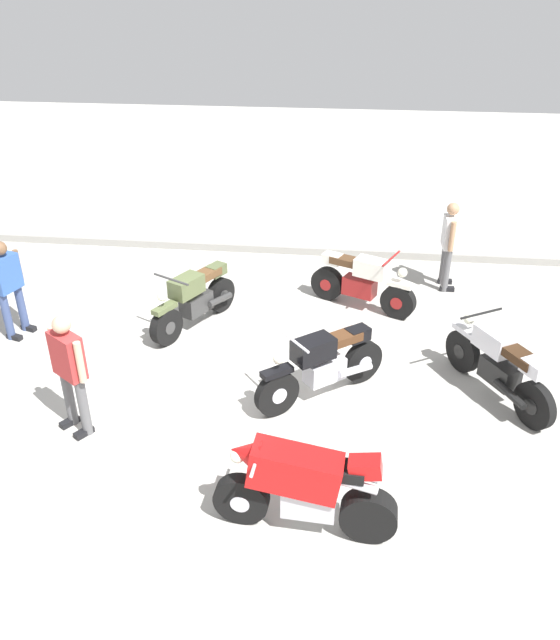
% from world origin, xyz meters
% --- Properties ---
extents(ground_plane, '(40.00, 40.00, 0.00)m').
position_xyz_m(ground_plane, '(0.00, 0.00, 0.00)').
color(ground_plane, '#ADAAA3').
extents(curb_edge, '(14.00, 0.30, 0.15)m').
position_xyz_m(curb_edge, '(0.00, 4.60, 0.07)').
color(curb_edge, gray).
rests_on(curb_edge, ground).
extents(motorcycle_black_cruiser, '(1.70, 1.41, 1.09)m').
position_xyz_m(motorcycle_black_cruiser, '(1.66, -0.45, 0.52)').
color(motorcycle_black_cruiser, black).
rests_on(motorcycle_black_cruiser, ground).
extents(motorcycle_silver_cruiser, '(1.17, 1.86, 1.09)m').
position_xyz_m(motorcycle_silver_cruiser, '(4.04, -0.18, 0.52)').
color(motorcycle_silver_cruiser, black).
rests_on(motorcycle_silver_cruiser, ground).
extents(motorcycle_olive_vintage, '(1.08, 1.80, 1.07)m').
position_xyz_m(motorcycle_olive_vintage, '(-0.54, 1.30, 0.49)').
color(motorcycle_olive_vintage, black).
rests_on(motorcycle_olive_vintage, ground).
extents(motorcycle_cream_vintage, '(1.83, 1.04, 1.07)m').
position_xyz_m(motorcycle_cream_vintage, '(2.19, 2.27, 0.49)').
color(motorcycle_cream_vintage, black).
rests_on(motorcycle_cream_vintage, ground).
extents(motorcycle_red_sportbike, '(1.96, 0.70, 1.14)m').
position_xyz_m(motorcycle_red_sportbike, '(1.59, -2.86, 0.59)').
color(motorcycle_red_sportbike, black).
rests_on(motorcycle_red_sportbike, ground).
extents(person_in_white_shirt, '(0.31, 0.64, 1.64)m').
position_xyz_m(person_in_white_shirt, '(3.72, 3.26, 0.93)').
color(person_in_white_shirt, '#59595B').
rests_on(person_in_white_shirt, ground).
extents(person_in_red_shirt, '(0.58, 0.50, 1.66)m').
position_xyz_m(person_in_red_shirt, '(-1.43, -1.51, 0.95)').
color(person_in_red_shirt, '#59595B').
rests_on(person_in_red_shirt, ground).
extents(person_in_blue_shirt, '(0.42, 0.63, 1.62)m').
position_xyz_m(person_in_blue_shirt, '(-3.37, 0.70, 0.91)').
color(person_in_blue_shirt, '#384772').
rests_on(person_in_blue_shirt, ground).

